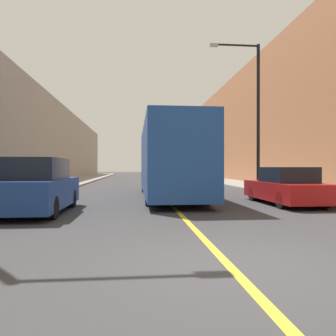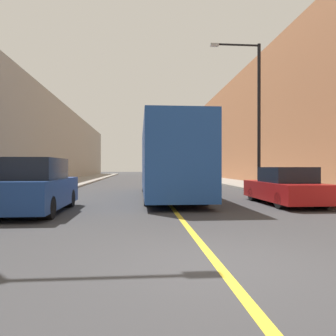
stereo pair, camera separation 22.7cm
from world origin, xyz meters
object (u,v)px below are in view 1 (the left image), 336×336
object	(u,v)px
car_right_near	(286,187)
street_lamp_right	(254,107)
parked_suv_left	(37,188)
bus	(169,160)

from	to	relation	value
car_right_near	street_lamp_right	bearing A→B (deg)	80.52
parked_suv_left	car_right_near	size ratio (longest dim) A/B	0.99
bus	parked_suv_left	bearing A→B (deg)	-132.95
bus	parked_suv_left	world-z (taller)	bus
car_right_near	street_lamp_right	size ratio (longest dim) A/B	0.53
bus	street_lamp_right	world-z (taller)	street_lamp_right
parked_suv_left	street_lamp_right	xyz separation A→B (m)	(10.49, 8.25, 4.37)
bus	street_lamp_right	distance (m)	7.13
bus	parked_suv_left	xyz separation A→B (m)	(-4.92, -5.29, -1.04)
car_right_near	street_lamp_right	distance (m)	8.04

